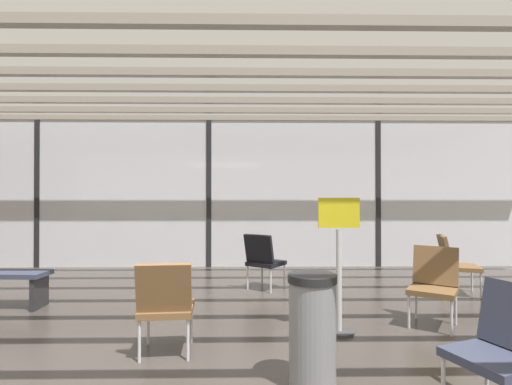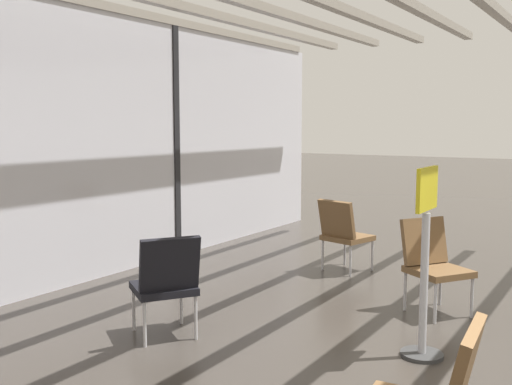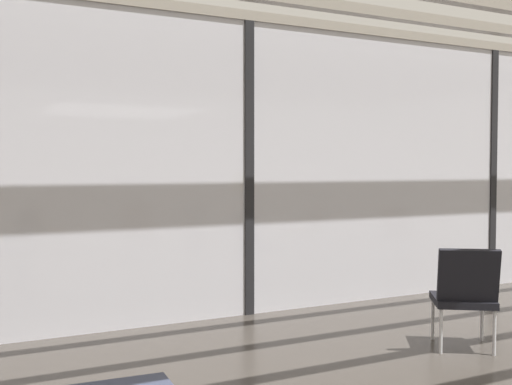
% 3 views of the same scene
% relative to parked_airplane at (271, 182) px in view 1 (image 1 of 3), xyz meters
% --- Properties ---
extents(glass_curtain_wall, '(14.00, 0.08, 3.02)m').
position_rel_parked_airplane_xyz_m(glass_curtain_wall, '(-1.56, -5.08, -0.41)').
color(glass_curtain_wall, silver).
rests_on(glass_curtain_wall, ground).
extents(window_mullion_0, '(0.10, 0.12, 3.02)m').
position_rel_parked_airplane_xyz_m(window_mullion_0, '(-5.06, -5.08, -0.41)').
color(window_mullion_0, black).
rests_on(window_mullion_0, ground).
extents(window_mullion_1, '(0.10, 0.12, 3.02)m').
position_rel_parked_airplane_xyz_m(window_mullion_1, '(-1.56, -5.08, -0.41)').
color(window_mullion_1, black).
rests_on(window_mullion_1, ground).
extents(window_mullion_2, '(0.10, 0.12, 3.02)m').
position_rel_parked_airplane_xyz_m(window_mullion_2, '(1.94, -5.08, -0.41)').
color(window_mullion_2, black).
rests_on(window_mullion_2, ground).
extents(ceiling_slats, '(13.72, 6.72, 0.10)m').
position_rel_parked_airplane_xyz_m(ceiling_slats, '(-1.56, -8.38, 1.15)').
color(ceiling_slats, gray).
rests_on(ceiling_slats, glass_curtain_wall).
extents(parked_airplane, '(13.26, 3.83, 3.83)m').
position_rel_parked_airplane_xyz_m(parked_airplane, '(0.00, 0.00, 0.00)').
color(parked_airplane, silver).
rests_on(parked_airplane, ground).
extents(lounge_chair_0, '(0.52, 0.56, 0.87)m').
position_rel_parked_airplane_xyz_m(lounge_chair_0, '(-1.49, -9.48, -1.42)').
color(lounge_chair_0, brown).
rests_on(lounge_chair_0, ground).
extents(lounge_chair_2, '(0.69, 0.70, 0.87)m').
position_rel_parked_airplane_xyz_m(lounge_chair_2, '(1.37, -8.67, -1.42)').
color(lounge_chair_2, brown).
rests_on(lounge_chair_2, ground).
extents(lounge_chair_4, '(0.69, 0.70, 0.87)m').
position_rel_parked_airplane_xyz_m(lounge_chair_4, '(-0.52, -7.04, -1.42)').
color(lounge_chair_4, black).
rests_on(lounge_chair_4, ground).
extents(lounge_chair_5, '(0.66, 0.64, 0.87)m').
position_rel_parked_airplane_xyz_m(lounge_chair_5, '(0.95, -10.49, -1.42)').
color(lounge_chair_5, '#33384C').
rests_on(lounge_chair_5, ground).
extents(lounge_chair_6, '(0.63, 0.60, 0.87)m').
position_rel_parked_airplane_xyz_m(lounge_chair_6, '(2.31, -7.34, -1.42)').
color(lounge_chair_6, brown).
rests_on(lounge_chair_6, ground).
extents(trash_bin, '(0.38, 0.38, 0.86)m').
position_rel_parked_airplane_xyz_m(trash_bin, '(-0.24, -10.07, -1.48)').
color(trash_bin, slate).
rests_on(trash_bin, ground).
extents(info_sign, '(0.44, 0.32, 1.44)m').
position_rel_parked_airplane_xyz_m(info_sign, '(0.23, -8.93, -1.24)').
color(info_sign, '#333333').
rests_on(info_sign, ground).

